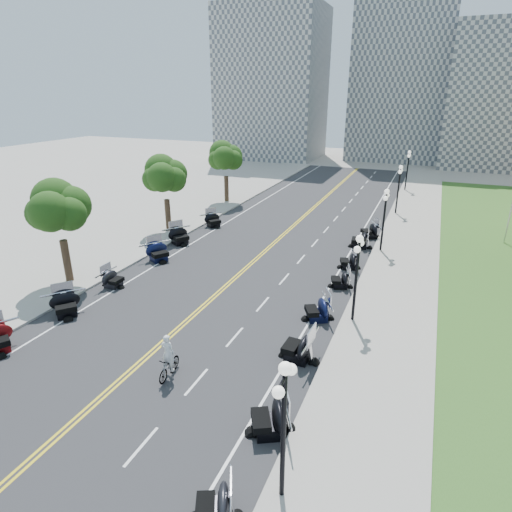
% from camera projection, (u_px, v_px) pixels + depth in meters
% --- Properties ---
extents(ground, '(160.00, 160.00, 0.00)m').
position_uv_depth(ground, '(182.00, 325.00, 23.59)').
color(ground, gray).
extents(road, '(16.00, 90.00, 0.01)m').
position_uv_depth(road, '(253.00, 262.00, 32.20)').
color(road, '#333335').
rests_on(road, ground).
extents(centerline_yellow_a, '(0.12, 90.00, 0.00)m').
position_uv_depth(centerline_yellow_a, '(251.00, 262.00, 32.24)').
color(centerline_yellow_a, yellow).
rests_on(centerline_yellow_a, road).
extents(centerline_yellow_b, '(0.12, 90.00, 0.00)m').
position_uv_depth(centerline_yellow_b, '(254.00, 262.00, 32.15)').
color(centerline_yellow_b, yellow).
rests_on(centerline_yellow_b, road).
extents(edge_line_north, '(0.12, 90.00, 0.00)m').
position_uv_depth(edge_line_north, '(337.00, 275.00, 29.92)').
color(edge_line_north, white).
rests_on(edge_line_north, road).
extents(edge_line_south, '(0.12, 90.00, 0.00)m').
position_uv_depth(edge_line_south, '(180.00, 251.00, 34.48)').
color(edge_line_south, white).
rests_on(edge_line_south, road).
extents(lane_dash_4, '(0.12, 2.00, 0.00)m').
position_uv_depth(lane_dash_4, '(141.00, 446.00, 15.55)').
color(lane_dash_4, white).
rests_on(lane_dash_4, road).
extents(lane_dash_5, '(0.12, 2.00, 0.00)m').
position_uv_depth(lane_dash_5, '(197.00, 382.00, 19.00)').
color(lane_dash_5, white).
rests_on(lane_dash_5, road).
extents(lane_dash_6, '(0.12, 2.00, 0.00)m').
position_uv_depth(lane_dash_6, '(235.00, 337.00, 22.44)').
color(lane_dash_6, white).
rests_on(lane_dash_6, road).
extents(lane_dash_7, '(0.12, 2.00, 0.00)m').
position_uv_depth(lane_dash_7, '(263.00, 304.00, 25.89)').
color(lane_dash_7, white).
rests_on(lane_dash_7, road).
extents(lane_dash_8, '(0.12, 2.00, 0.00)m').
position_uv_depth(lane_dash_8, '(284.00, 279.00, 29.34)').
color(lane_dash_8, white).
rests_on(lane_dash_8, road).
extents(lane_dash_9, '(0.12, 2.00, 0.00)m').
position_uv_depth(lane_dash_9, '(301.00, 259.00, 32.78)').
color(lane_dash_9, white).
rests_on(lane_dash_9, road).
extents(lane_dash_10, '(0.12, 2.00, 0.00)m').
position_uv_depth(lane_dash_10, '(315.00, 243.00, 36.23)').
color(lane_dash_10, white).
rests_on(lane_dash_10, road).
extents(lane_dash_11, '(0.12, 2.00, 0.00)m').
position_uv_depth(lane_dash_11, '(326.00, 230.00, 39.67)').
color(lane_dash_11, white).
rests_on(lane_dash_11, road).
extents(lane_dash_12, '(0.12, 2.00, 0.00)m').
position_uv_depth(lane_dash_12, '(336.00, 219.00, 43.12)').
color(lane_dash_12, white).
rests_on(lane_dash_12, road).
extents(lane_dash_13, '(0.12, 2.00, 0.00)m').
position_uv_depth(lane_dash_13, '(344.00, 209.00, 46.56)').
color(lane_dash_13, white).
rests_on(lane_dash_13, road).
extents(lane_dash_14, '(0.12, 2.00, 0.00)m').
position_uv_depth(lane_dash_14, '(351.00, 201.00, 50.01)').
color(lane_dash_14, white).
rests_on(lane_dash_14, road).
extents(lane_dash_15, '(0.12, 2.00, 0.00)m').
position_uv_depth(lane_dash_15, '(357.00, 194.00, 53.45)').
color(lane_dash_15, white).
rests_on(lane_dash_15, road).
extents(lane_dash_16, '(0.12, 2.00, 0.00)m').
position_uv_depth(lane_dash_16, '(362.00, 187.00, 56.90)').
color(lane_dash_16, white).
rests_on(lane_dash_16, road).
extents(lane_dash_17, '(0.12, 2.00, 0.00)m').
position_uv_depth(lane_dash_17, '(367.00, 182.00, 60.34)').
color(lane_dash_17, white).
rests_on(lane_dash_17, road).
extents(lane_dash_18, '(0.12, 2.00, 0.00)m').
position_uv_depth(lane_dash_18, '(371.00, 177.00, 63.79)').
color(lane_dash_18, white).
rests_on(lane_dash_18, road).
extents(lane_dash_19, '(0.12, 2.00, 0.00)m').
position_uv_depth(lane_dash_19, '(375.00, 173.00, 67.23)').
color(lane_dash_19, white).
rests_on(lane_dash_19, road).
extents(sidewalk_north, '(5.00, 90.00, 0.15)m').
position_uv_depth(sidewalk_north, '(398.00, 284.00, 28.44)').
color(sidewalk_north, '#9E9991').
rests_on(sidewalk_north, ground).
extents(sidewalk_south, '(5.00, 90.00, 0.15)m').
position_uv_depth(sidewalk_south, '(138.00, 244.00, 35.91)').
color(sidewalk_south, '#9E9991').
rests_on(sidewalk_south, ground).
extents(lawn, '(9.00, 60.00, 0.10)m').
position_uv_depth(lawn, '(502.00, 258.00, 32.84)').
color(lawn, '#356023').
rests_on(lawn, ground).
extents(distant_block_a, '(18.00, 14.00, 26.00)m').
position_uv_depth(distant_block_a, '(272.00, 85.00, 78.69)').
color(distant_block_a, gray).
rests_on(distant_block_a, ground).
extents(distant_block_b, '(16.00, 12.00, 30.00)m').
position_uv_depth(distant_block_b, '(401.00, 73.00, 75.30)').
color(distant_block_b, gray).
rests_on(distant_block_b, ground).
extents(street_lamp_1, '(0.50, 1.20, 4.90)m').
position_uv_depth(street_lamp_1, '(283.00, 433.00, 12.69)').
color(street_lamp_1, black).
rests_on(street_lamp_1, sidewalk_north).
extents(street_lamp_2, '(0.50, 1.20, 4.90)m').
position_uv_depth(street_lamp_2, '(356.00, 279.00, 23.03)').
color(street_lamp_2, black).
rests_on(street_lamp_2, sidewalk_north).
extents(street_lamp_3, '(0.50, 1.20, 4.90)m').
position_uv_depth(street_lamp_3, '(384.00, 221.00, 33.37)').
color(street_lamp_3, black).
rests_on(street_lamp_3, sidewalk_north).
extents(street_lamp_4, '(0.50, 1.20, 4.90)m').
position_uv_depth(street_lamp_4, '(398.00, 190.00, 43.70)').
color(street_lamp_4, black).
rests_on(street_lamp_4, sidewalk_north).
extents(street_lamp_5, '(0.50, 1.20, 4.90)m').
position_uv_depth(street_lamp_5, '(407.00, 171.00, 54.04)').
color(street_lamp_5, black).
rests_on(street_lamp_5, sidewalk_north).
extents(tree_2, '(4.80, 4.80, 9.20)m').
position_uv_depth(tree_2, '(59.00, 214.00, 27.15)').
color(tree_2, '#235619').
rests_on(tree_2, sidewalk_south).
extents(tree_3, '(4.80, 4.80, 9.20)m').
position_uv_depth(tree_3, '(165.00, 180.00, 37.49)').
color(tree_3, '#235619').
rests_on(tree_3, sidewalk_south).
extents(tree_4, '(4.80, 4.80, 9.20)m').
position_uv_depth(tree_4, '(226.00, 161.00, 47.82)').
color(tree_4, '#235619').
rests_on(tree_4, sidewalk_south).
extents(motorcycle_n_3, '(2.36, 2.36, 1.24)m').
position_uv_depth(motorcycle_n_3, '(215.00, 504.00, 12.71)').
color(motorcycle_n_3, black).
rests_on(motorcycle_n_3, road).
extents(motorcycle_n_4, '(2.89, 2.89, 1.49)m').
position_uv_depth(motorcycle_n_4, '(270.00, 417.00, 15.94)').
color(motorcycle_n_4, black).
rests_on(motorcycle_n_4, road).
extents(motorcycle_n_5, '(2.27, 2.27, 1.52)m').
position_uv_depth(motorcycle_n_5, '(298.00, 346.00, 20.34)').
color(motorcycle_n_5, black).
rests_on(motorcycle_n_5, road).
extents(motorcycle_n_6, '(2.73, 2.73, 1.41)m').
position_uv_depth(motorcycle_n_6, '(317.00, 308.00, 23.93)').
color(motorcycle_n_6, black).
rests_on(motorcycle_n_6, road).
extents(motorcycle_n_7, '(2.24, 2.24, 1.24)m').
position_uv_depth(motorcycle_n_7, '(340.00, 279.00, 27.91)').
color(motorcycle_n_7, black).
rests_on(motorcycle_n_7, road).
extents(motorcycle_n_8, '(2.30, 2.30, 1.28)m').
position_uv_depth(motorcycle_n_8, '(349.00, 260.00, 30.90)').
color(motorcycle_n_8, black).
rests_on(motorcycle_n_8, road).
extents(motorcycle_n_9, '(2.35, 2.35, 1.49)m').
position_uv_depth(motorcycle_n_9, '(360.00, 239.00, 34.95)').
color(motorcycle_n_9, black).
rests_on(motorcycle_n_9, road).
extents(motorcycle_n_10, '(2.79, 2.79, 1.44)m').
position_uv_depth(motorcycle_n_10, '(370.00, 230.00, 37.29)').
color(motorcycle_n_10, black).
rests_on(motorcycle_n_10, road).
extents(motorcycle_s_5, '(2.97, 2.97, 1.47)m').
position_uv_depth(motorcycle_s_5, '(65.00, 304.00, 24.38)').
color(motorcycle_s_5, black).
rests_on(motorcycle_s_5, road).
extents(motorcycle_s_6, '(1.78, 1.78, 1.24)m').
position_uv_depth(motorcycle_s_6, '(113.00, 278.00, 27.97)').
color(motorcycle_s_6, black).
rests_on(motorcycle_s_6, road).
extents(motorcycle_s_7, '(3.01, 3.01, 1.52)m').
position_uv_depth(motorcycle_s_7, '(158.00, 251.00, 32.27)').
color(motorcycle_s_7, black).
rests_on(motorcycle_s_7, road).
extents(motorcycle_s_8, '(3.04, 3.04, 1.53)m').
position_uv_depth(motorcycle_s_8, '(180.00, 235.00, 35.80)').
color(motorcycle_s_8, black).
rests_on(motorcycle_s_8, road).
extents(motorcycle_s_9, '(2.77, 2.77, 1.39)m').
position_uv_depth(motorcycle_s_9, '(213.00, 220.00, 40.41)').
color(motorcycle_s_9, black).
rests_on(motorcycle_s_9, road).
extents(bicycle, '(0.62, 1.81, 1.07)m').
position_uv_depth(bicycle, '(169.00, 366.00, 19.20)').
color(bicycle, '#A51414').
rests_on(bicycle, road).
extents(cyclist_rider, '(0.66, 0.43, 1.80)m').
position_uv_depth(cyclist_rider, '(167.00, 339.00, 18.68)').
color(cyclist_rider, white).
rests_on(cyclist_rider, bicycle).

